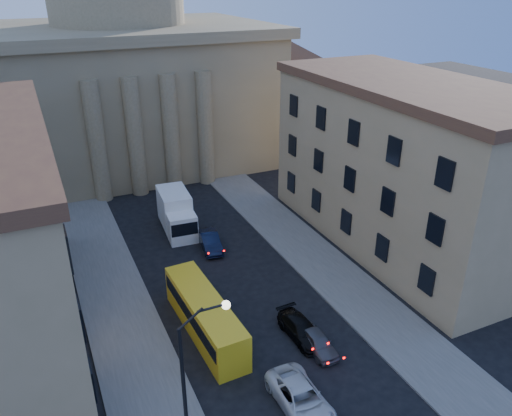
{
  "coord_description": "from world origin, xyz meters",
  "views": [
    {
      "loc": [
        -11.9,
        -9.85,
        22.52
      ],
      "look_at": [
        1.01,
        18.12,
        8.04
      ],
      "focal_mm": 35.0,
      "sensor_mm": 36.0,
      "label": 1
    }
  ],
  "objects": [
    {
      "name": "church",
      "position": [
        0.0,
        55.47,
        11.88
      ],
      "size": [
        68.02,
        28.76,
        36.6
      ],
      "color": "#7F6E4E",
      "rests_on": "ground"
    },
    {
      "name": "car_right_distant",
      "position": [
        0.8,
        27.58,
        0.74
      ],
      "size": [
        2.14,
        4.65,
        1.48
      ],
      "primitive_type": "imported",
      "rotation": [
        0.0,
        0.0,
        -0.13
      ],
      "color": "black",
      "rests_on": "ground"
    },
    {
      "name": "car_left_mid",
      "position": [
        -0.8,
        8.1,
        0.73
      ],
      "size": [
        2.44,
        5.27,
        1.46
      ],
      "primitive_type": "imported",
      "rotation": [
        0.0,
        0.0,
        -0.0
      ],
      "color": "silver",
      "rests_on": "ground"
    },
    {
      "name": "street_lamp",
      "position": [
        -6.97,
        8.0,
        5.29
      ],
      "size": [
        2.62,
        0.44,
        8.83
      ],
      "color": "black",
      "rests_on": "ground"
    },
    {
      "name": "sidewalk_right",
      "position": [
        8.5,
        18.0,
        0.07
      ],
      "size": [
        5.0,
        60.0,
        0.15
      ],
      "primitive_type": "cube",
      "color": "#5D5A55",
      "rests_on": "ground"
    },
    {
      "name": "city_bus",
      "position": [
        -3.5,
        16.71,
        1.5
      ],
      "size": [
        2.71,
        10.01,
        2.8
      ],
      "rotation": [
        0.0,
        0.0,
        0.04
      ],
      "color": "yellow",
      "rests_on": "ground"
    },
    {
      "name": "car_right_mid",
      "position": [
        2.28,
        13.49,
        0.65
      ],
      "size": [
        2.03,
        4.55,
        1.3
      ],
      "primitive_type": "imported",
      "rotation": [
        0.0,
        0.0,
        0.05
      ],
      "color": "black",
      "rests_on": "ground"
    },
    {
      "name": "box_truck",
      "position": [
        -0.79,
        32.37,
        1.73
      ],
      "size": [
        3.11,
        6.83,
        3.65
      ],
      "rotation": [
        0.0,
        0.0,
        -0.08
      ],
      "color": "white",
      "rests_on": "ground"
    },
    {
      "name": "sidewalk_left",
      "position": [
        -8.5,
        18.0,
        0.07
      ],
      "size": [
        5.0,
        60.0,
        0.15
      ],
      "primitive_type": "cube",
      "color": "#5D5A55",
      "rests_on": "ground"
    },
    {
      "name": "building_right",
      "position": [
        17.0,
        22.0,
        7.42
      ],
      "size": [
        11.6,
        26.6,
        14.7
      ],
      "color": "tan",
      "rests_on": "ground"
    },
    {
      "name": "car_right_far",
      "position": [
        2.63,
        11.93,
        0.63
      ],
      "size": [
        1.57,
        3.74,
        1.26
      ],
      "primitive_type": "imported",
      "rotation": [
        0.0,
        0.0,
        -0.02
      ],
      "color": "#4F5055",
      "rests_on": "ground"
    }
  ]
}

